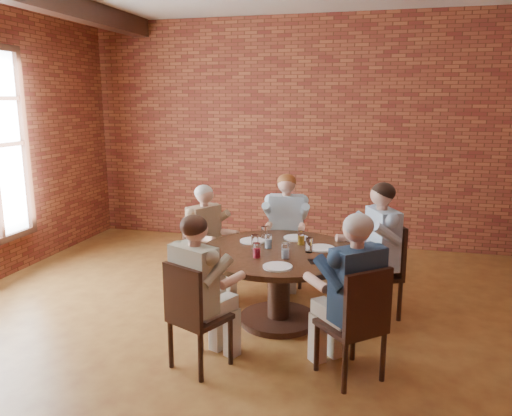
% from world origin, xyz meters
% --- Properties ---
extents(floor, '(7.00, 7.00, 0.00)m').
position_xyz_m(floor, '(0.00, 0.00, 0.00)').
color(floor, olive).
rests_on(floor, ground).
extents(wall_back, '(7.00, 0.00, 7.00)m').
position_xyz_m(wall_back, '(0.00, 3.50, 1.70)').
color(wall_back, brown).
rests_on(wall_back, ground).
extents(dining_table, '(1.55, 1.55, 0.75)m').
position_xyz_m(dining_table, '(0.35, 0.55, 0.53)').
color(dining_table, '#331911').
rests_on(dining_table, floor).
extents(chair_a, '(0.59, 0.59, 0.96)m').
position_xyz_m(chair_a, '(1.35, 1.01, 0.52)').
color(chair_a, '#331911').
rests_on(chair_a, floor).
extents(diner_a, '(0.85, 0.79, 1.38)m').
position_xyz_m(diner_a, '(1.26, 0.97, 0.69)').
color(diner_a, '#3A6898').
rests_on(diner_a, floor).
extents(chair_b, '(0.47, 0.47, 0.93)m').
position_xyz_m(chair_b, '(0.19, 1.73, 0.51)').
color(chair_b, '#331911').
rests_on(chair_b, floor).
extents(diner_b, '(0.60, 0.71, 1.33)m').
position_xyz_m(diner_b, '(0.20, 1.65, 0.66)').
color(diner_b, '#9CB8C7').
rests_on(diner_b, floor).
extents(chair_c, '(0.53, 0.53, 0.90)m').
position_xyz_m(chair_c, '(-0.65, 1.10, 0.49)').
color(chair_c, '#331911').
rests_on(chair_c, floor).
extents(diner_c, '(0.76, 0.71, 1.26)m').
position_xyz_m(diner_c, '(-0.58, 1.07, 0.63)').
color(diner_c, brown).
rests_on(diner_c, floor).
extents(chair_d, '(0.54, 0.54, 0.92)m').
position_xyz_m(chair_d, '(-0.14, -0.51, 0.50)').
color(chair_d, '#331911').
rests_on(chair_d, floor).
extents(diner_d, '(0.72, 0.78, 1.30)m').
position_xyz_m(diner_d, '(-0.11, -0.44, 0.65)').
color(diner_d, '#CAAE9F').
rests_on(diner_d, floor).
extents(chair_e, '(0.61, 0.61, 0.94)m').
position_xyz_m(chair_e, '(1.16, -0.35, 0.51)').
color(chair_e, '#331911').
rests_on(chair_e, floor).
extents(diner_e, '(0.84, 0.85, 1.34)m').
position_xyz_m(diner_e, '(1.10, -0.29, 0.67)').
color(diner_e, '#192D48').
rests_on(diner_e, floor).
extents(plate_a, '(0.26, 0.26, 0.01)m').
position_xyz_m(plate_a, '(0.75, 0.70, 0.76)').
color(plate_a, white).
rests_on(plate_a, dining_table).
extents(plate_b, '(0.26, 0.26, 0.01)m').
position_xyz_m(plate_b, '(0.44, 1.00, 0.76)').
color(plate_b, white).
rests_on(plate_b, dining_table).
extents(plate_c, '(0.26, 0.26, 0.01)m').
position_xyz_m(plate_c, '(0.02, 0.78, 0.76)').
color(plate_c, white).
rests_on(plate_c, dining_table).
extents(plate_d, '(0.26, 0.26, 0.01)m').
position_xyz_m(plate_d, '(0.44, 0.04, 0.76)').
color(plate_d, white).
rests_on(plate_d, dining_table).
extents(glass_a, '(0.07, 0.07, 0.14)m').
position_xyz_m(glass_a, '(0.64, 0.56, 0.82)').
color(glass_a, white).
rests_on(glass_a, dining_table).
extents(glass_b, '(0.07, 0.07, 0.14)m').
position_xyz_m(glass_b, '(0.52, 0.79, 0.82)').
color(glass_b, white).
rests_on(glass_b, dining_table).
extents(glass_c, '(0.07, 0.07, 0.14)m').
position_xyz_m(glass_c, '(0.12, 0.88, 0.82)').
color(glass_c, white).
rests_on(glass_c, dining_table).
extents(glass_d, '(0.07, 0.07, 0.14)m').
position_xyz_m(glass_d, '(0.23, 0.60, 0.82)').
color(glass_d, white).
rests_on(glass_d, dining_table).
extents(glass_e, '(0.07, 0.07, 0.14)m').
position_xyz_m(glass_e, '(0.11, 0.54, 0.82)').
color(glass_e, white).
rests_on(glass_e, dining_table).
extents(glass_f, '(0.07, 0.07, 0.14)m').
position_xyz_m(glass_f, '(0.19, 0.27, 0.82)').
color(glass_f, white).
rests_on(glass_f, dining_table).
extents(glass_g, '(0.07, 0.07, 0.14)m').
position_xyz_m(glass_g, '(0.46, 0.32, 0.82)').
color(glass_g, white).
rests_on(glass_g, dining_table).
extents(smartphone, '(0.10, 0.14, 0.01)m').
position_xyz_m(smartphone, '(0.72, 0.26, 0.75)').
color(smartphone, black).
rests_on(smartphone, dining_table).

